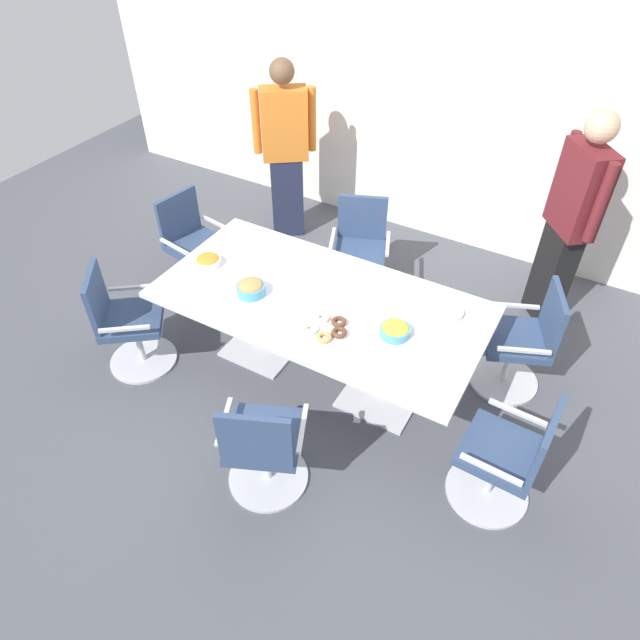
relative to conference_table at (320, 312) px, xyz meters
name	(u,v)px	position (x,y,z in m)	size (l,w,h in m)	color
ground_plane	(320,371)	(0.00, 0.00, -0.63)	(10.00, 10.00, 0.01)	#4C4F56
back_wall	(449,102)	(0.00, 2.40, 0.77)	(8.00, 0.10, 2.80)	white
conference_table	(320,312)	(0.00, 0.00, 0.00)	(2.40, 1.20, 0.75)	silver
office_chair_0	(126,325)	(-1.37, -0.66, -0.22)	(0.76, 0.76, 0.91)	silver
office_chair_1	(263,449)	(0.21, -1.09, -0.22)	(0.71, 0.71, 0.91)	silver
office_chair_2	(507,461)	(1.57, -0.42, -0.22)	(0.56, 0.56, 0.91)	silver
office_chair_3	(521,345)	(1.37, 0.65, -0.22)	(0.71, 0.71, 0.91)	silver
office_chair_4	(359,254)	(-0.21, 1.09, -0.22)	(0.70, 0.70, 0.91)	silver
office_chair_5	(195,249)	(-1.57, 0.42, -0.22)	(0.62, 0.62, 0.91)	silver
person_standing_0	(285,149)	(-1.32, 1.63, 0.31)	(0.54, 0.44, 1.79)	#232842
person_standing_1	(570,219)	(1.37, 1.62, 0.35)	(0.45, 0.52, 1.86)	black
snack_bowl_cookies	(251,288)	(-0.47, -0.19, 0.18)	(0.21, 0.21, 0.11)	#4C9EC6
snack_bowl_chips_yellow	(395,330)	(0.62, -0.07, 0.17)	(0.21, 0.21, 0.09)	#4C9EC6
snack_bowl_chips_orange	(208,261)	(-0.97, -0.06, 0.16)	(0.20, 0.20, 0.08)	white
donut_platter	(327,328)	(0.20, -0.26, 0.14)	(0.31, 0.30, 0.04)	white
plate_stack	(450,313)	(0.88, 0.31, 0.14)	(0.18, 0.18, 0.04)	white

